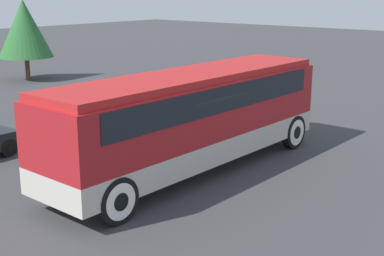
# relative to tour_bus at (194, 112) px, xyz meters

# --- Properties ---
(ground_plane) EXTENTS (120.00, 120.00, 0.00)m
(ground_plane) POSITION_rel_tour_bus_xyz_m (-0.10, 0.00, -1.88)
(ground_plane) COLOR #38383A
(tour_bus) EXTENTS (10.42, 2.53, 3.09)m
(tour_bus) POSITION_rel_tour_bus_xyz_m (0.00, 0.00, 0.00)
(tour_bus) COLOR #B7B2A8
(tour_bus) RESTS_ON ground_plane
(parked_car_near) EXTENTS (4.51, 1.94, 1.38)m
(parked_car_near) POSITION_rel_tour_bus_xyz_m (2.05, 8.09, -1.19)
(parked_car_near) COLOR silver
(parked_car_near) RESTS_ON ground_plane
(tree_left) EXTENTS (3.28, 3.28, 4.90)m
(tree_left) POSITION_rel_tour_bus_xyz_m (6.36, 18.90, 1.27)
(tree_left) COLOR brown
(tree_left) RESTS_ON ground_plane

